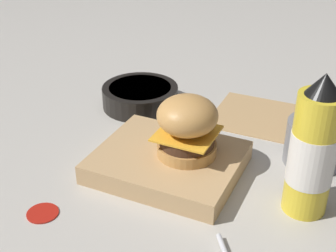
{
  "coord_description": "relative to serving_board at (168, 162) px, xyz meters",
  "views": [
    {
      "loc": [
        -0.29,
        0.6,
        0.43
      ],
      "look_at": [
        -0.03,
        0.04,
        0.08
      ],
      "focal_mm": 50.0,
      "sensor_mm": 36.0,
      "label": 1
    }
  ],
  "objects": [
    {
      "name": "ketchup_bottle",
      "position": [
        -0.22,
        0.0,
        0.08
      ],
      "size": [
        0.06,
        0.06,
        0.21
      ],
      "color": "yellow",
      "rests_on": "ground_plane"
    },
    {
      "name": "ketchup_puddle",
      "position": [
        0.12,
        0.17,
        -0.01
      ],
      "size": [
        0.05,
        0.05,
        0.0
      ],
      "color": "#B21E14",
      "rests_on": "ground_plane"
    },
    {
      "name": "ground_plane",
      "position": [
        0.03,
        -0.04,
        -0.02
      ],
      "size": [
        6.0,
        6.0,
        0.0
      ],
      "primitive_type": "plane",
      "color": "#B7B2A8"
    },
    {
      "name": "burger",
      "position": [
        -0.03,
        -0.01,
        0.07
      ],
      "size": [
        0.09,
        0.09,
        0.1
      ],
      "color": "tan",
      "rests_on": "serving_board"
    },
    {
      "name": "fries_basket",
      "position": [
        -0.21,
        -0.12,
        0.02
      ],
      "size": [
        0.1,
        0.1,
        0.14
      ],
      "color": "slate",
      "rests_on": "ground_plane"
    },
    {
      "name": "serving_board",
      "position": [
        0.0,
        0.0,
        0.0
      ],
      "size": [
        0.22,
        0.19,
        0.03
      ],
      "color": "tan",
      "rests_on": "ground_plane"
    },
    {
      "name": "parchment_square",
      "position": [
        -0.08,
        -0.24,
        -0.01
      ],
      "size": [
        0.17,
        0.17,
        0.0
      ],
      "color": "tan",
      "rests_on": "ground_plane"
    },
    {
      "name": "side_bowl",
      "position": [
        0.15,
        -0.19,
        0.01
      ],
      "size": [
        0.15,
        0.15,
        0.04
      ],
      "color": "black",
      "rests_on": "ground_plane"
    }
  ]
}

